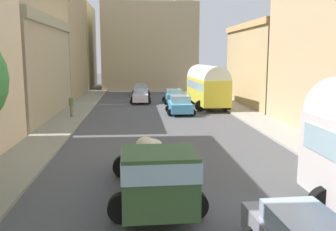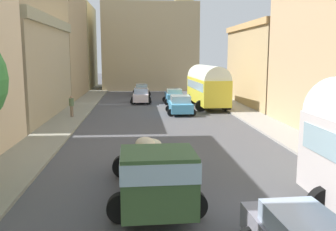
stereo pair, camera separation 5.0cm
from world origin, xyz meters
name	(u,v)px [view 1 (the left image)]	position (x,y,z in m)	size (l,w,h in m)	color
ground_plane	(162,119)	(0.00, 27.00, 0.00)	(154.00, 154.00, 0.00)	#4E4E52
sidewalk_left	(67,120)	(-7.25, 27.00, 0.07)	(2.50, 70.00, 0.14)	gray
sidewalk_right	(253,117)	(7.25, 27.00, 0.07)	(2.50, 70.00, 0.14)	#9E9A94
building_left_2	(23,67)	(-10.84, 29.00, 3.98)	(5.16, 14.83, 7.89)	tan
building_left_3	(58,46)	(-10.97, 43.32, 5.94)	(4.94, 13.33, 11.89)	tan
building_left_4	(78,47)	(-10.57, 56.31, 6.12)	(4.14, 11.12, 12.23)	tan
building_right_3	(265,65)	(10.66, 34.61, 4.01)	(4.76, 13.47, 7.97)	tan
distant_church	(149,43)	(0.00, 54.17, 6.73)	(13.49, 7.98, 19.38)	tan
parked_bus_1	(207,85)	(4.74, 33.49, 2.19)	(3.53, 8.43, 3.99)	yellow
cargo_truck_0	(155,171)	(-1.34, 10.24, 1.15)	(3.12, 7.12, 2.21)	#34512A
car_0	(141,96)	(-1.54, 37.25, 0.77)	(2.21, 3.72, 1.54)	silver
car_1	(141,90)	(-1.40, 44.98, 0.73)	(2.20, 4.29, 1.41)	silver
car_3	(180,105)	(1.71, 29.50, 0.79)	(2.39, 3.70, 1.59)	#4496C9
car_4	(174,96)	(1.87, 36.66, 0.77)	(2.29, 3.66, 1.52)	#418DC3
pedestrian_2	(71,106)	(-7.06, 28.09, 1.02)	(0.37, 0.37, 1.79)	#7E6855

